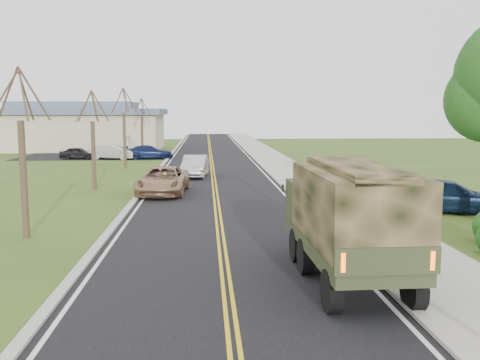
{
  "coord_description": "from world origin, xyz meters",
  "views": [
    {
      "loc": [
        -0.52,
        -9.32,
        4.51
      ],
      "look_at": [
        0.84,
        11.76,
        1.8
      ],
      "focal_mm": 40.0,
      "sensor_mm": 36.0,
      "label": 1
    }
  ],
  "objects": [
    {
      "name": "sedan_silver",
      "position": [
        -1.27,
        27.73,
        0.74
      ],
      "size": [
        1.95,
        4.62,
        1.48
      ],
      "primitive_type": "imported",
      "rotation": [
        0.0,
        0.0,
        -0.09
      ],
      "color": "silver",
      "rests_on": "ground"
    },
    {
      "name": "curb_left",
      "position": [
        -4.15,
        40.0,
        0.05
      ],
      "size": [
        0.3,
        120.0,
        0.1
      ],
      "primitive_type": "cube",
      "color": "#9E998E",
      "rests_on": "ground"
    },
    {
      "name": "pickup_navy",
      "position": [
        10.38,
        13.81,
        0.72
      ],
      "size": [
        5.29,
        3.22,
        1.43
      ],
      "primitive_type": "imported",
      "rotation": [
        0.0,
        0.0,
        1.31
      ],
      "color": "#0E1C35",
      "rests_on": "ground"
    },
    {
      "name": "ground",
      "position": [
        0.0,
        0.0,
        0.0
      ],
      "size": [
        160.0,
        160.0,
        0.0
      ],
      "primitive_type": "plane",
      "color": "#334A18",
      "rests_on": "ground"
    },
    {
      "name": "lot_car_silver",
      "position": [
        -9.34,
        42.0,
        0.73
      ],
      "size": [
        4.63,
        2.39,
        1.45
      ],
      "primitive_type": "imported",
      "rotation": [
        0.0,
        0.0,
        1.37
      ],
      "color": "#BBBAC0",
      "rests_on": "ground"
    },
    {
      "name": "commercial_building",
      "position": [
        -15.98,
        55.97,
        2.69
      ],
      "size": [
        25.5,
        21.5,
        5.65
      ],
      "color": "tan",
      "rests_on": "ground"
    },
    {
      "name": "lot_car_dark",
      "position": [
        -12.61,
        42.28,
        0.58
      ],
      "size": [
        3.54,
        1.71,
        1.17
      ],
      "primitive_type": "imported",
      "rotation": [
        0.0,
        0.0,
        1.47
      ],
      "color": "black",
      "rests_on": "ground"
    },
    {
      "name": "bare_tree_c",
      "position": [
        -7.0,
        34.0,
        2.78
      ],
      "size": [
        2.04,
        2.39,
        6.42
      ],
      "color": "#38281C",
      "rests_on": "ground"
    },
    {
      "name": "bare_tree_d",
      "position": [
        -7.0,
        46.0,
        2.55
      ],
      "size": [
        1.88,
        2.2,
        5.91
      ],
      "color": "#38281C",
      "rests_on": "ground"
    },
    {
      "name": "road",
      "position": [
        0.0,
        40.0,
        0.01
      ],
      "size": [
        8.0,
        120.0,
        0.01
      ],
      "primitive_type": "cube",
      "color": "black",
      "rests_on": "ground"
    },
    {
      "name": "curb_right",
      "position": [
        4.15,
        40.0,
        0.06
      ],
      "size": [
        0.3,
        120.0,
        0.12
      ],
      "primitive_type": "cube",
      "color": "#9E998E",
      "rests_on": "ground"
    },
    {
      "name": "sidewalk_right",
      "position": [
        5.9,
        40.0,
        0.05
      ],
      "size": [
        3.2,
        120.0,
        0.1
      ],
      "primitive_type": "cube",
      "color": "#9E998E",
      "rests_on": "ground"
    },
    {
      "name": "bare_tree_a",
      "position": [
        -7.0,
        10.0,
        2.63
      ],
      "size": [
        1.93,
        2.26,
        6.08
      ],
      "color": "#38281C",
      "rests_on": "ground"
    },
    {
      "name": "suv_champagne",
      "position": [
        -2.86,
        20.01,
        0.75
      ],
      "size": [
        2.83,
        5.53,
        1.49
      ],
      "primitive_type": "imported",
      "rotation": [
        0.0,
        0.0,
        -0.07
      ],
      "color": "#9B7757",
      "rests_on": "ground"
    },
    {
      "name": "lot_car_navy",
      "position": [
        -5.91,
        42.13,
        0.66
      ],
      "size": [
        4.75,
        2.48,
        1.31
      ],
      "primitive_type": "imported",
      "rotation": [
        0.0,
        0.0,
        1.72
      ],
      "color": "#10193B",
      "rests_on": "ground"
    },
    {
      "name": "military_truck",
      "position": [
        3.2,
        4.29,
        1.84
      ],
      "size": [
        2.35,
        6.48,
        3.21
      ],
      "rotation": [
        0.0,
        0.0,
        0.02
      ],
      "color": "black",
      "rests_on": "ground"
    },
    {
      "name": "bare_tree_b",
      "position": [
        -7.0,
        22.0,
        2.48
      ],
      "size": [
        1.83,
        2.14,
        5.73
      ],
      "color": "#38281C",
      "rests_on": "ground"
    }
  ]
}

